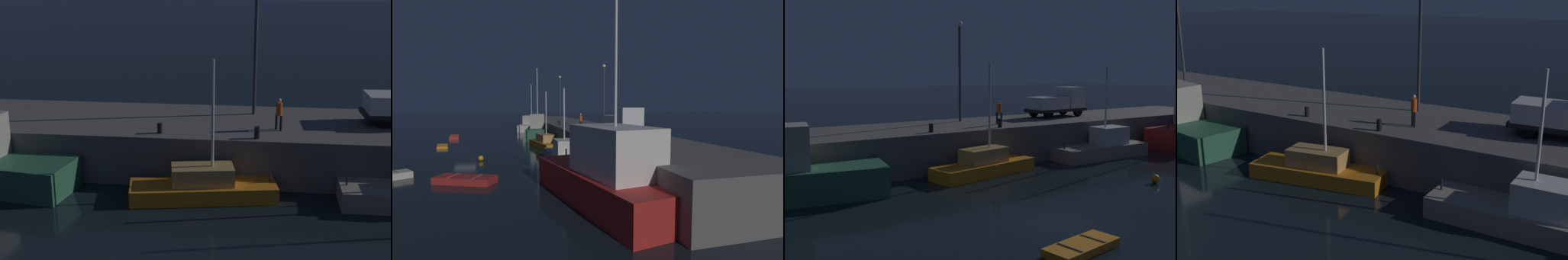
% 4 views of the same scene
% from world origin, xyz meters
% --- Properties ---
extents(pier_quay, '(62.10, 7.41, 2.64)m').
position_xyz_m(pier_quay, '(0.00, 14.72, 1.32)').
color(pier_quay, '#5B5956').
rests_on(pier_quay, ground).
extents(fishing_boat_blue, '(7.46, 3.37, 6.96)m').
position_xyz_m(fishing_boat_blue, '(2.44, 9.62, 0.64)').
color(fishing_boat_blue, orange).
rests_on(fishing_boat_blue, ground).
extents(lamp_post_east, '(0.44, 0.44, 7.59)m').
position_xyz_m(lamp_post_east, '(4.71, 16.50, 7.10)').
color(lamp_post_east, '#38383D').
rests_on(lamp_post_east, pier_quay).
extents(dockworker, '(0.45, 0.45, 1.74)m').
position_xyz_m(dockworker, '(6.11, 13.23, 3.63)').
color(dockworker, black).
rests_on(dockworker, pier_quay).
extents(bollard_west, '(0.28, 0.28, 0.62)m').
position_xyz_m(bollard_west, '(4.99, 11.55, 2.95)').
color(bollard_west, black).
rests_on(bollard_west, pier_quay).
extents(bollard_central, '(0.28, 0.28, 0.55)m').
position_xyz_m(bollard_central, '(-0.09, 11.90, 2.91)').
color(bollard_central, black).
rests_on(bollard_central, pier_quay).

